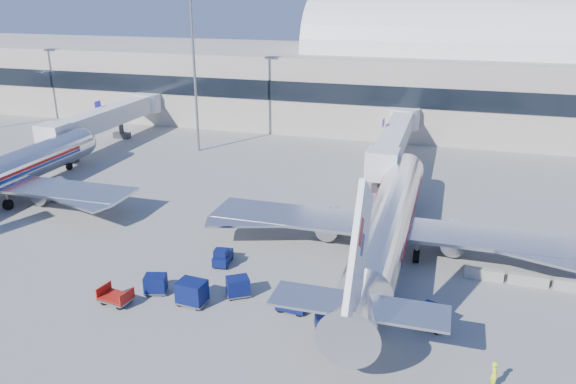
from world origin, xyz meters
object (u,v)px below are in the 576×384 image
(jetbridge_near, at_px, (396,136))
(cart_solo_far, at_px, (433,317))
(mast_west, at_px, (193,44))
(cart_train_a, at_px, (238,286))
(cart_train_c, at_px, (156,284))
(cart_train_b, at_px, (192,292))
(cart_solo_near, at_px, (329,317))
(airliner_main, at_px, (389,222))
(tug_lead, at_px, (290,303))
(tug_right, at_px, (364,287))
(barrier_mid, at_px, (528,280))
(barrier_far, at_px, (574,286))
(ramp_worker, at_px, (494,375))
(cart_open_red, at_px, (116,298))
(barrier_near, at_px, (484,274))
(tug_left, at_px, (222,257))
(jetbridge_mid, at_px, (112,116))

(jetbridge_near, relative_size, cart_solo_far, 12.47)
(mast_west, bearing_deg, cart_train_a, -60.74)
(cart_train_c, bearing_deg, cart_train_b, -27.16)
(cart_solo_near, bearing_deg, airliner_main, 60.86)
(tug_lead, xyz_separation_m, tug_right, (4.69, 3.77, 0.06))
(cart_train_b, relative_size, cart_solo_near, 1.00)
(airliner_main, bearing_deg, barrier_mid, -12.50)
(barrier_far, bearing_deg, ramp_worker, -115.54)
(mast_west, xyz_separation_m, cart_open_red, (12.01, -39.61, -14.35))
(barrier_near, xyz_separation_m, tug_left, (-20.95, -3.62, 0.27))
(jetbridge_mid, xyz_separation_m, ramp_worker, (52.57, -42.27, -3.04))
(cart_solo_far, bearing_deg, cart_train_c, -149.79)
(barrier_far, xyz_separation_m, tug_lead, (-20.04, -8.93, 0.19))
(cart_train_c, height_order, ramp_worker, ramp_worker)
(jetbridge_near, height_order, barrier_mid, jetbridge_near)
(barrier_mid, distance_m, tug_left, 24.52)
(tug_lead, bearing_deg, tug_left, 149.55)
(cart_train_a, bearing_deg, cart_train_b, -176.71)
(cart_train_b, bearing_deg, cart_solo_near, 3.94)
(barrier_mid, distance_m, cart_solo_far, 10.62)
(tug_right, distance_m, cart_train_a, 9.50)
(barrier_mid, xyz_separation_m, cart_train_c, (-27.25, -9.43, 0.34))
(barrier_mid, distance_m, cart_open_red, 31.51)
(jetbridge_near, distance_m, cart_solo_far, 37.67)
(barrier_mid, relative_size, barrier_far, 1.00)
(cart_solo_far, bearing_deg, airliner_main, 139.21)
(jetbridge_mid, xyz_separation_m, tug_left, (31.45, -32.43, -3.21))
(ramp_worker, bearing_deg, barrier_near, -10.35)
(tug_lead, height_order, cart_solo_far, cart_solo_far)
(barrier_near, relative_size, cart_open_red, 1.20)
(mast_west, height_order, ramp_worker, mast_west)
(barrier_mid, distance_m, cart_train_c, 28.83)
(tug_lead, xyz_separation_m, cart_train_a, (-4.36, 0.88, 0.18))
(cart_train_b, bearing_deg, jetbridge_mid, 134.44)
(cart_train_b, distance_m, cart_solo_near, 10.27)
(airliner_main, xyz_separation_m, cart_solo_near, (-2.32, -12.82, -2.04))
(barrier_near, xyz_separation_m, cart_solo_far, (-3.56, -8.10, 0.39))
(airliner_main, bearing_deg, barrier_near, -17.39)
(tug_right, distance_m, cart_train_c, 15.79)
(tug_lead, xyz_separation_m, ramp_worker, (13.61, -4.53, 0.25))
(barrier_near, bearing_deg, cart_train_a, -155.67)
(barrier_far, height_order, ramp_worker, ramp_worker)
(cart_train_b, xyz_separation_m, cart_solo_near, (10.26, -0.22, -0.11))
(cart_open_red, height_order, ramp_worker, ramp_worker)
(tug_right, height_order, cart_train_a, tug_right)
(airliner_main, bearing_deg, cart_train_c, -143.20)
(ramp_worker, bearing_deg, cart_open_red, 74.88)
(mast_west, bearing_deg, tug_right, -48.58)
(barrier_near, relative_size, barrier_far, 1.00)
(jetbridge_mid, relative_size, barrier_near, 9.17)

